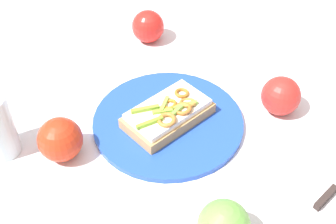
{
  "coord_description": "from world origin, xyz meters",
  "views": [
    {
      "loc": [
        -0.49,
        -0.36,
        0.61
      ],
      "look_at": [
        0.0,
        0.0,
        0.03
      ],
      "focal_mm": 47.56,
      "sensor_mm": 36.0,
      "label": 1
    }
  ],
  "objects_px": {
    "plate": "(168,122)",
    "apple_5": "(60,139)",
    "sandwich": "(168,113)",
    "apple_1": "(148,26)",
    "apple_0": "(281,96)",
    "knife": "(321,203)"
  },
  "relations": [
    {
      "from": "apple_1",
      "to": "knife",
      "type": "height_order",
      "value": "apple_1"
    },
    {
      "from": "knife",
      "to": "apple_0",
      "type": "bearing_deg",
      "value": -126.79
    },
    {
      "from": "sandwich",
      "to": "apple_0",
      "type": "height_order",
      "value": "apple_0"
    },
    {
      "from": "sandwich",
      "to": "apple_1",
      "type": "bearing_deg",
      "value": -122.76
    },
    {
      "from": "plate",
      "to": "apple_5",
      "type": "bearing_deg",
      "value": 148.71
    },
    {
      "from": "apple_1",
      "to": "apple_5",
      "type": "height_order",
      "value": "apple_5"
    },
    {
      "from": "apple_0",
      "to": "plate",
      "type": "bearing_deg",
      "value": 135.96
    },
    {
      "from": "plate",
      "to": "apple_1",
      "type": "bearing_deg",
      "value": 45.47
    },
    {
      "from": "sandwich",
      "to": "plate",
      "type": "bearing_deg",
      "value": -80.2
    },
    {
      "from": "apple_5",
      "to": "apple_0",
      "type": "bearing_deg",
      "value": -37.94
    },
    {
      "from": "sandwich",
      "to": "apple_0",
      "type": "xyz_separation_m",
      "value": [
        0.16,
        -0.15,
        0.01
      ]
    },
    {
      "from": "apple_5",
      "to": "knife",
      "type": "relative_size",
      "value": 0.64
    },
    {
      "from": "plate",
      "to": "apple_5",
      "type": "xyz_separation_m",
      "value": [
        -0.17,
        0.11,
        0.03
      ]
    },
    {
      "from": "sandwich",
      "to": "knife",
      "type": "bearing_deg",
      "value": 100.51
    },
    {
      "from": "apple_5",
      "to": "knife",
      "type": "distance_m",
      "value": 0.45
    },
    {
      "from": "apple_1",
      "to": "plate",
      "type": "bearing_deg",
      "value": -134.53
    },
    {
      "from": "apple_0",
      "to": "knife",
      "type": "distance_m",
      "value": 0.23
    },
    {
      "from": "knife",
      "to": "apple_1",
      "type": "bearing_deg",
      "value": -102.01
    },
    {
      "from": "sandwich",
      "to": "apple_1",
      "type": "height_order",
      "value": "apple_1"
    },
    {
      "from": "sandwich",
      "to": "apple_0",
      "type": "distance_m",
      "value": 0.22
    },
    {
      "from": "sandwich",
      "to": "knife",
      "type": "distance_m",
      "value": 0.31
    },
    {
      "from": "knife",
      "to": "plate",
      "type": "bearing_deg",
      "value": -81.18
    }
  ]
}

